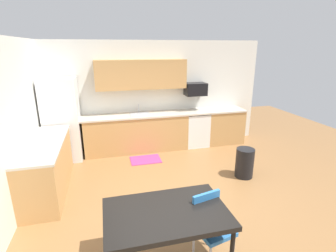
{
  "coord_description": "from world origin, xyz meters",
  "views": [
    {
      "loc": [
        -1.23,
        -3.8,
        2.53
      ],
      "look_at": [
        0.0,
        1.0,
        1.0
      ],
      "focal_mm": 27.33,
      "sensor_mm": 36.0,
      "label": 1
    }
  ],
  "objects": [
    {
      "name": "ground_plane",
      "position": [
        0.0,
        0.0,
        0.0
      ],
      "size": [
        12.0,
        12.0,
        0.0
      ],
      "primitive_type": "plane",
      "color": "olive"
    },
    {
      "name": "wall_back",
      "position": [
        0.0,
        2.65,
        1.35
      ],
      "size": [
        5.8,
        0.1,
        2.7
      ],
      "primitive_type": "cube",
      "color": "silver",
      "rests_on": "ground"
    },
    {
      "name": "wall_left",
      "position": [
        -2.65,
        0.0,
        1.35
      ],
      "size": [
        0.1,
        5.8,
        2.7
      ],
      "primitive_type": "cube",
      "color": "silver",
      "rests_on": "ground"
    },
    {
      "name": "cabinet_run_back",
      "position": [
        -0.48,
        2.3,
        0.45
      ],
      "size": [
        2.54,
        0.6,
        0.9
      ],
      "primitive_type": "cube",
      "color": "tan",
      "rests_on": "ground"
    },
    {
      "name": "cabinet_run_back_right",
      "position": [
        1.9,
        2.3,
        0.45
      ],
      "size": [
        1.01,
        0.6,
        0.9
      ],
      "primitive_type": "cube",
      "color": "tan",
      "rests_on": "ground"
    },
    {
      "name": "cabinet_run_left",
      "position": [
        -2.3,
        0.8,
        0.45
      ],
      "size": [
        0.6,
        2.0,
        0.9
      ],
      "primitive_type": "cube",
      "color": "tan",
      "rests_on": "ground"
    },
    {
      "name": "countertop_back",
      "position": [
        0.0,
        2.3,
        0.92
      ],
      "size": [
        4.8,
        0.64,
        0.04
      ],
      "primitive_type": "cube",
      "color": "beige",
      "rests_on": "cabinet_run_back"
    },
    {
      "name": "countertop_left",
      "position": [
        -2.3,
        0.8,
        0.92
      ],
      "size": [
        0.64,
        2.0,
        0.04
      ],
      "primitive_type": "cube",
      "color": "beige",
      "rests_on": "cabinet_run_left"
    },
    {
      "name": "upper_cabinets_back",
      "position": [
        -0.3,
        2.43,
        1.9
      ],
      "size": [
        2.2,
        0.34,
        0.7
      ],
      "primitive_type": "cube",
      "color": "tan"
    },
    {
      "name": "refrigerator",
      "position": [
        -2.18,
        2.22,
        0.95
      ],
      "size": [
        0.76,
        0.7,
        1.9
      ],
      "primitive_type": "cube",
      "color": "white",
      "rests_on": "ground"
    },
    {
      "name": "oven_range",
      "position": [
        1.09,
        2.3,
        0.46
      ],
      "size": [
        0.6,
        0.6,
        0.91
      ],
      "color": "white",
      "rests_on": "ground"
    },
    {
      "name": "microwave",
      "position": [
        1.09,
        2.4,
        1.49
      ],
      "size": [
        0.54,
        0.36,
        0.32
      ],
      "primitive_type": "cube",
      "color": "black"
    },
    {
      "name": "sink_basin",
      "position": [
        -0.39,
        2.3,
        0.88
      ],
      "size": [
        0.48,
        0.4,
        0.14
      ],
      "primitive_type": "cube",
      "color": "#A5A8AD",
      "rests_on": "countertop_back"
    },
    {
      "name": "sink_faucet",
      "position": [
        -0.39,
        2.48,
        1.04
      ],
      "size": [
        0.02,
        0.02,
        0.24
      ],
      "primitive_type": "cylinder",
      "color": "#B2B5BA",
      "rests_on": "countertop_back"
    },
    {
      "name": "dining_table",
      "position": [
        -0.63,
        -1.4,
        0.69
      ],
      "size": [
        1.4,
        0.9,
        0.76
      ],
      "color": "black",
      "rests_on": "ground"
    },
    {
      "name": "chair_near_table",
      "position": [
        -0.08,
        -1.4,
        0.5
      ],
      "size": [
        0.48,
        0.48,
        0.85
      ],
      "color": "#2D72B7",
      "rests_on": "ground"
    },
    {
      "name": "trash_bin",
      "position": [
        1.43,
        0.37,
        0.3
      ],
      "size": [
        0.36,
        0.36,
        0.6
      ],
      "primitive_type": "cylinder",
      "color": "black",
      "rests_on": "ground"
    },
    {
      "name": "floor_mat",
      "position": [
        -0.38,
        1.65,
        0.01
      ],
      "size": [
        0.7,
        0.5,
        0.01
      ],
      "primitive_type": "cube",
      "color": "#CC3372",
      "rests_on": "ground"
    }
  ]
}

